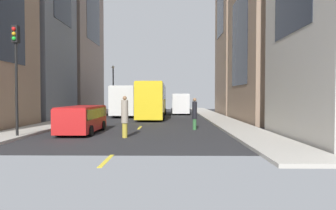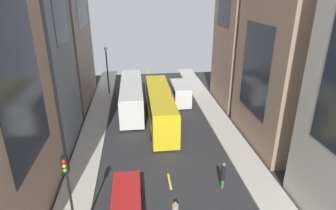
# 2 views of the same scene
# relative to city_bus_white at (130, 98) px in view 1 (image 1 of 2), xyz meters

# --- Properties ---
(ground_plane) EXTENTS (40.25, 40.25, 0.00)m
(ground_plane) POSITION_rel_city_bus_white_xyz_m (2.83, -4.36, -2.01)
(ground_plane) COLOR #28282B
(sidewalk_west) EXTENTS (2.54, 44.00, 0.15)m
(sidewalk_west) POSITION_rel_city_bus_white_xyz_m (-4.02, -4.36, -1.93)
(sidewalk_west) COLOR #B2ADA3
(sidewalk_west) RESTS_ON ground
(sidewalk_east) EXTENTS (2.54, 44.00, 0.15)m
(sidewalk_east) POSITION_rel_city_bus_white_xyz_m (9.69, -4.36, -1.93)
(sidewalk_east) COLOR #B2ADA3
(sidewalk_east) RESTS_ON ground
(lane_stripe_0) EXTENTS (0.16, 2.00, 0.01)m
(lane_stripe_0) POSITION_rel_city_bus_white_xyz_m (2.83, -25.36, -2.00)
(lane_stripe_0) COLOR yellow
(lane_stripe_0) RESTS_ON ground
(lane_stripe_1) EXTENTS (0.16, 2.00, 0.01)m
(lane_stripe_1) POSITION_rel_city_bus_white_xyz_m (2.83, -14.86, -2.00)
(lane_stripe_1) COLOR yellow
(lane_stripe_1) RESTS_ON ground
(lane_stripe_2) EXTENTS (0.16, 2.00, 0.01)m
(lane_stripe_2) POSITION_rel_city_bus_white_xyz_m (2.83, -4.36, -2.00)
(lane_stripe_2) COLOR yellow
(lane_stripe_2) RESTS_ON ground
(lane_stripe_3) EXTENTS (0.16, 2.00, 0.01)m
(lane_stripe_3) POSITION_rel_city_bus_white_xyz_m (2.83, 6.14, -2.00)
(lane_stripe_3) COLOR yellow
(lane_stripe_3) RESTS_ON ground
(lane_stripe_4) EXTENTS (0.16, 2.00, 0.01)m
(lane_stripe_4) POSITION_rel_city_bus_white_xyz_m (2.83, 16.64, -2.00)
(lane_stripe_4) COLOR yellow
(lane_stripe_4) RESTS_ON ground
(building_east_1) EXTENTS (9.56, 10.11, 14.38)m
(building_east_1) POSITION_rel_city_bus_white_xyz_m (15.89, -9.47, 5.18)
(building_east_1) COLOR #937760
(building_east_1) RESTS_ON ground
(city_bus_white) EXTENTS (2.80, 12.71, 3.35)m
(city_bus_white) POSITION_rel_city_bus_white_xyz_m (0.00, 0.00, 0.00)
(city_bus_white) COLOR silver
(city_bus_white) RESTS_ON ground
(streetcar_yellow) EXTENTS (2.70, 13.12, 3.59)m
(streetcar_yellow) POSITION_rel_city_bus_white_xyz_m (3.11, -4.18, 0.11)
(streetcar_yellow) COLOR yellow
(streetcar_yellow) RESTS_ON ground
(delivery_van_white) EXTENTS (2.25, 5.35, 2.58)m
(delivery_van_white) POSITION_rel_city_bus_white_xyz_m (6.23, 1.28, -0.50)
(delivery_van_white) COLOR white
(delivery_van_white) RESTS_ON ground
(car_red_0) EXTENTS (2.04, 4.77, 1.64)m
(car_red_0) POSITION_rel_city_bus_white_xyz_m (-0.35, -17.79, -1.04)
(car_red_0) COLOR red
(car_red_0) RESTS_ON ground
(pedestrian_walking_far) EXTENTS (0.38, 0.38, 2.27)m
(pedestrian_walking_far) POSITION_rel_city_bus_white_xyz_m (2.57, -19.76, -0.81)
(pedestrian_walking_far) COLOR gold
(pedestrian_walking_far) RESTS_ON ground
(pedestrian_crossing_mid) EXTENTS (0.32, 0.32, 2.14)m
(pedestrian_crossing_mid) POSITION_rel_city_bus_white_xyz_m (6.65, -16.05, -0.87)
(pedestrian_crossing_mid) COLOR #336B38
(pedestrian_crossing_mid) RESTS_ON ground
(traffic_light_near_corner) EXTENTS (0.32, 0.44, 5.82)m
(traffic_light_near_corner) POSITION_rel_city_bus_white_xyz_m (-3.15, -20.07, 2.19)
(traffic_light_near_corner) COLOR black
(traffic_light_near_corner) RESTS_ON ground
(streetlamp_near) EXTENTS (0.44, 0.44, 6.52)m
(streetlamp_near) POSITION_rel_city_bus_white_xyz_m (-3.25, 5.88, 2.17)
(streetlamp_near) COLOR black
(streetlamp_near) RESTS_ON ground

